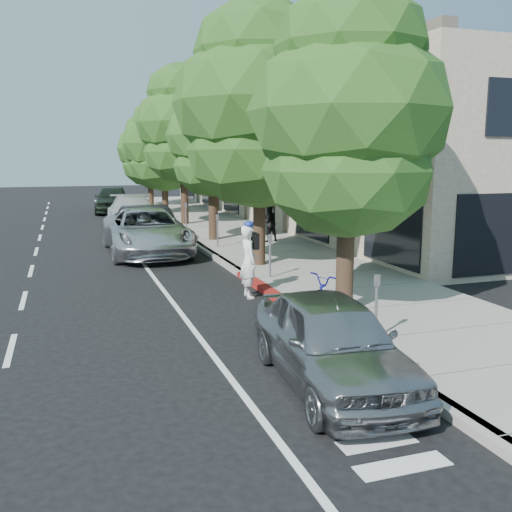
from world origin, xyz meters
name	(u,v)px	position (x,y,z in m)	size (l,w,h in m)	color
ground	(276,299)	(0.00, 0.00, 0.00)	(120.00, 120.00, 0.00)	black
sidewalk	(260,246)	(2.30, 8.00, 0.07)	(4.60, 56.00, 0.15)	gray
curb	(204,249)	(0.00, 8.00, 0.07)	(0.30, 56.00, 0.15)	#9E998E
curb_red_segment	(264,288)	(0.00, 1.00, 0.07)	(0.32, 4.00, 0.15)	maroon
storefront_building	(321,158)	(9.60, 18.00, 3.50)	(10.00, 36.00, 7.00)	beige
street_tree_0	(349,117)	(0.90, -2.00, 4.49)	(4.48, 4.48, 7.28)	black
street_tree_1	(259,107)	(0.90, 4.00, 5.16)	(5.51, 5.51, 8.48)	black
street_tree_2	(212,139)	(0.90, 10.00, 4.37)	(3.90, 3.90, 6.95)	black
street_tree_3	(183,125)	(0.90, 16.00, 5.18)	(4.86, 4.86, 8.31)	black
street_tree_4	(164,145)	(0.90, 22.00, 4.30)	(5.11, 5.11, 7.22)	black
street_tree_5	(150,150)	(0.90, 28.00, 4.07)	(4.65, 4.65, 6.77)	black
cyclist	(249,261)	(-0.60, 0.47, 0.95)	(0.69, 0.46, 1.90)	white
bicycle	(303,304)	(-0.40, -2.62, 0.57)	(0.76, 2.17, 1.14)	#181699
silver_suv	(146,232)	(-2.20, 8.00, 0.86)	(2.84, 6.16, 1.71)	silver
dark_sedan	(149,226)	(-1.80, 10.18, 0.81)	(1.72, 4.93, 1.62)	#212427
white_pickup	(133,214)	(-1.90, 15.00, 0.85)	(2.38, 5.87, 1.70)	#BCBCBC
dark_suv_far	(112,199)	(-2.08, 24.71, 0.88)	(2.09, 5.19, 1.77)	black
near_car_a	(332,341)	(-1.13, -5.50, 0.74)	(1.74, 4.33, 1.48)	#99999D
pedestrian	(268,222)	(2.89, 8.61, 0.95)	(0.78, 0.61, 1.61)	black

